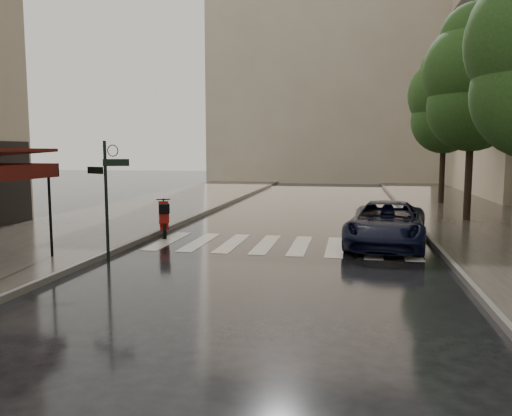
% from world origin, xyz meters
% --- Properties ---
extents(ground, '(120.00, 120.00, 0.00)m').
position_xyz_m(ground, '(0.00, 0.00, 0.00)').
color(ground, black).
rests_on(ground, ground).
extents(sidewalk_near, '(6.00, 60.00, 0.12)m').
position_xyz_m(sidewalk_near, '(-4.50, 12.00, 0.06)').
color(sidewalk_near, '#38332D').
rests_on(sidewalk_near, ground).
extents(sidewalk_far, '(5.50, 60.00, 0.12)m').
position_xyz_m(sidewalk_far, '(10.25, 12.00, 0.06)').
color(sidewalk_far, '#38332D').
rests_on(sidewalk_far, ground).
extents(curb_near, '(0.12, 60.00, 0.16)m').
position_xyz_m(curb_near, '(-1.45, 12.00, 0.07)').
color(curb_near, '#595651').
rests_on(curb_near, ground).
extents(curb_far, '(0.12, 60.00, 0.16)m').
position_xyz_m(curb_far, '(7.45, 12.00, 0.07)').
color(curb_far, '#595651').
rests_on(curb_far, ground).
extents(crosswalk, '(7.85, 3.20, 0.01)m').
position_xyz_m(crosswalk, '(2.98, 6.00, 0.01)').
color(crosswalk, silver).
rests_on(crosswalk, ground).
extents(signpost, '(1.17, 0.29, 3.10)m').
position_xyz_m(signpost, '(-1.19, 3.00, 1.83)').
color(signpost, black).
rests_on(signpost, ground).
extents(backdrop_building, '(22.00, 6.00, 20.00)m').
position_xyz_m(backdrop_building, '(3.00, 38.00, 10.00)').
color(backdrop_building, tan).
rests_on(backdrop_building, ground).
extents(tree_mid, '(3.80, 3.80, 8.34)m').
position_xyz_m(tree_mid, '(9.50, 12.00, 5.59)').
color(tree_mid, black).
rests_on(tree_mid, sidewalk_far).
extents(tree_far, '(3.80, 3.80, 8.16)m').
position_xyz_m(tree_far, '(9.70, 19.00, 5.46)').
color(tree_far, black).
rests_on(tree_far, sidewalk_far).
extents(scooter, '(0.91, 1.71, 1.19)m').
position_xyz_m(scooter, '(-1.17, 6.89, 0.55)').
color(scooter, black).
rests_on(scooter, ground).
extents(parked_car, '(2.79, 5.02, 1.33)m').
position_xyz_m(parked_car, '(6.05, 6.49, 0.67)').
color(parked_car, black).
rests_on(parked_car, ground).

